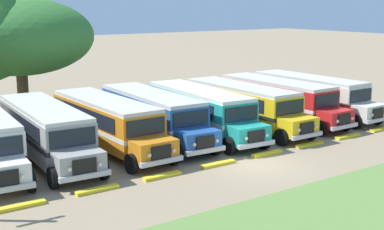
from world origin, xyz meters
name	(u,v)px	position (x,y,z in m)	size (l,w,h in m)	color
ground_plane	(256,165)	(0.00, 0.00, 0.00)	(220.00, 220.00, 0.00)	#937F60
parked_bus_slot_1	(46,129)	(-8.42, 7.30, 1.58)	(3.14, 10.90, 2.82)	#9E9993
parked_bus_slot_2	(107,121)	(-4.85, 7.27, 1.58)	(2.83, 10.86, 2.82)	orange
parked_bus_slot_3	(153,113)	(-1.63, 7.59, 1.58)	(3.10, 10.89, 2.82)	#23519E
parked_bus_slot_4	(201,109)	(1.53, 7.01, 1.58)	(3.36, 10.94, 2.82)	teal
parked_bus_slot_5	(243,104)	(4.85, 6.86, 1.58)	(2.70, 10.84, 2.82)	yellow
parked_bus_slot_6	(279,98)	(8.38, 7.16, 1.58)	(2.81, 10.86, 2.82)	red
parked_bus_slot_7	(312,94)	(11.68, 7.15, 1.58)	(2.87, 10.86, 2.82)	silver
curb_wheelstop_0	(21,206)	(-11.75, 1.02, 0.07)	(2.00, 0.36, 0.15)	yellow
curb_wheelstop_1	(97,190)	(-8.39, 1.02, 0.07)	(2.00, 0.36, 0.15)	yellow
curb_wheelstop_2	(162,176)	(-5.04, 1.02, 0.07)	(2.00, 0.36, 0.15)	yellow
curb_wheelstop_3	(218,164)	(-1.68, 1.02, 0.07)	(2.00, 0.36, 0.15)	yellow
curb_wheelstop_4	(267,154)	(1.68, 1.02, 0.07)	(2.00, 0.36, 0.15)	yellow
curb_wheelstop_5	(310,144)	(5.04, 1.02, 0.07)	(2.00, 0.36, 0.15)	yellow
curb_wheelstop_6	(348,136)	(8.39, 1.02, 0.07)	(2.00, 0.36, 0.15)	yellow
curb_wheelstop_7	(382,129)	(11.75, 1.02, 0.07)	(2.00, 0.36, 0.15)	yellow
broad_shade_tree	(13,35)	(-5.90, 20.93, 5.78)	(11.74, 11.69, 9.37)	brown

